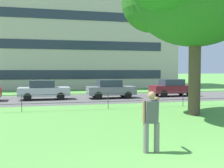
{
  "coord_description": "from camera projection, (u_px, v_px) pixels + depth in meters",
  "views": [
    {
      "loc": [
        -3.66,
        -4.22,
        2.38
      ],
      "look_at": [
        -0.83,
        7.35,
        1.75
      ],
      "focal_mm": 43.47,
      "sensor_mm": 36.0,
      "label": 1
    }
  ],
  "objects": [
    {
      "name": "car_grey_far_left",
      "position": [
        111.0,
        89.0,
        22.67
      ],
      "size": [
        4.01,
        1.84,
        1.54
      ],
      "color": "slate",
      "rests_on": "ground"
    },
    {
      "name": "car_maroon_left",
      "position": [
        173.0,
        88.0,
        24.45
      ],
      "size": [
        4.01,
        1.83,
        1.54
      ],
      "color": "maroon",
      "rests_on": "ground"
    },
    {
      "name": "park_fence",
      "position": [
        108.0,
        98.0,
        16.45
      ],
      "size": [
        30.12,
        0.04,
        1.0
      ],
      "color": "#333833",
      "rests_on": "ground"
    },
    {
      "name": "apartment_building_background",
      "position": [
        55.0,
        21.0,
        37.99
      ],
      "size": [
        32.15,
        12.28,
        18.35
      ],
      "color": "beige",
      "rests_on": "ground"
    },
    {
      "name": "person_thrower",
      "position": [
        151.0,
        120.0,
        7.74
      ],
      "size": [
        0.56,
        0.76,
        1.77
      ],
      "color": "slate",
      "rests_on": "ground"
    },
    {
      "name": "street_strip",
      "position": [
        92.0,
        99.0,
        22.4
      ],
      "size": [
        80.0,
        7.62,
        0.01
      ],
      "primitive_type": "cube",
      "color": "#565454",
      "rests_on": "ground"
    },
    {
      "name": "car_silver_right",
      "position": [
        44.0,
        90.0,
        21.61
      ],
      "size": [
        4.03,
        1.88,
        1.54
      ],
      "color": "#B7BABF",
      "rests_on": "ground"
    }
  ]
}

